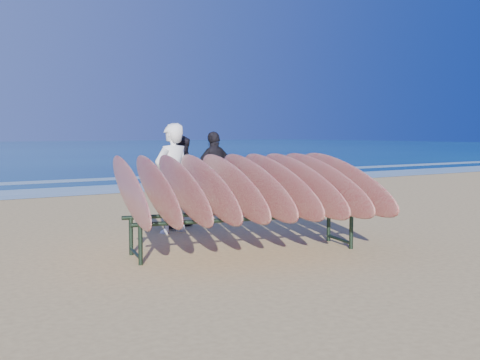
# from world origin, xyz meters

# --- Properties ---
(ground) EXTENTS (120.00, 120.00, 0.00)m
(ground) POSITION_xyz_m (0.00, 0.00, 0.00)
(ground) COLOR tan
(ground) RESTS_ON ground
(foam_near) EXTENTS (160.00, 160.00, 0.00)m
(foam_near) POSITION_xyz_m (0.00, 10.00, 0.01)
(foam_near) COLOR white
(foam_near) RESTS_ON ground
(foam_far) EXTENTS (160.00, 160.00, 0.00)m
(foam_far) POSITION_xyz_m (0.00, 13.50, 0.01)
(foam_far) COLOR white
(foam_far) RESTS_ON ground
(surfboard_rack) EXTENTS (3.74, 3.47, 1.46)m
(surfboard_rack) POSITION_xyz_m (-0.19, 0.42, 0.90)
(surfboard_rack) COLOR black
(surfboard_rack) RESTS_ON ground
(person_white) EXTENTS (0.71, 0.54, 1.77)m
(person_white) POSITION_xyz_m (-0.29, 2.34, 0.89)
(person_white) COLOR silver
(person_white) RESTS_ON ground
(person_dark_a) EXTENTS (0.95, 0.88, 1.57)m
(person_dark_a) POSITION_xyz_m (0.11, 2.72, 0.78)
(person_dark_a) COLOR black
(person_dark_a) RESTS_ON ground
(person_dark_b) EXTENTS (1.01, 0.52, 1.64)m
(person_dark_b) POSITION_xyz_m (1.89, 4.58, 0.82)
(person_dark_b) COLOR black
(person_dark_b) RESTS_ON ground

